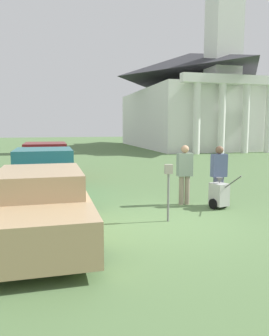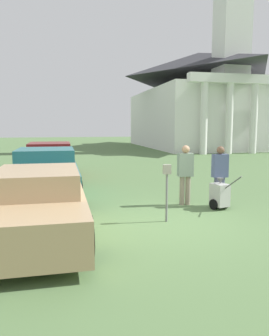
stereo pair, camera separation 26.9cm
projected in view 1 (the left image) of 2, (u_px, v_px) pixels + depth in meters
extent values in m
plane|color=#517042|center=(170.00, 222.00, 7.60)|extent=(120.00, 120.00, 0.00)
cube|color=tan|center=(42.00, 207.00, 6.75)|extent=(1.82, 5.05, 0.71)
cube|color=tan|center=(40.00, 181.00, 6.48)|extent=(1.59, 2.13, 0.45)
cylinder|color=black|center=(7.00, 202.00, 8.07)|extent=(0.18, 0.73, 0.73)
cylinder|color=black|center=(79.00, 198.00, 8.49)|extent=(0.18, 0.73, 0.73)
cylinder|color=black|center=(94.00, 237.00, 5.48)|extent=(0.18, 0.73, 0.73)
cube|color=#23666B|center=(45.00, 178.00, 10.37)|extent=(1.95, 4.85, 0.75)
cube|color=#23666B|center=(44.00, 158.00, 10.10)|extent=(1.70, 2.04, 0.58)
cylinder|color=black|center=(18.00, 179.00, 11.61)|extent=(0.18, 0.68, 0.68)
cylinder|color=black|center=(72.00, 177.00, 12.07)|extent=(0.18, 0.68, 0.68)
cylinder|color=black|center=(7.00, 197.00, 8.72)|extent=(0.18, 0.68, 0.68)
cylinder|color=black|center=(79.00, 193.00, 9.18)|extent=(0.18, 0.68, 0.68)
cube|color=maroon|center=(46.00, 165.00, 13.78)|extent=(1.89, 5.26, 0.80)
cube|color=maroon|center=(45.00, 150.00, 13.49)|extent=(1.66, 2.21, 0.55)
cylinder|color=black|center=(26.00, 167.00, 15.16)|extent=(0.18, 0.65, 0.65)
cylinder|color=black|center=(67.00, 166.00, 15.60)|extent=(0.18, 0.65, 0.65)
cylinder|color=black|center=(20.00, 178.00, 12.02)|extent=(0.18, 0.65, 0.65)
cylinder|color=black|center=(70.00, 176.00, 12.47)|extent=(0.18, 0.65, 0.65)
cylinder|color=slate|center=(168.00, 198.00, 7.60)|extent=(0.05, 0.05, 1.12)
cube|color=gray|center=(169.00, 169.00, 7.52)|extent=(0.18, 0.09, 0.22)
cylinder|color=gray|center=(187.00, 190.00, 9.30)|extent=(0.14, 0.14, 0.82)
cylinder|color=gray|center=(181.00, 190.00, 9.26)|extent=(0.14, 0.14, 0.82)
cube|color=gray|center=(185.00, 165.00, 9.19)|extent=(0.43, 0.24, 0.65)
sphere|color=tan|center=(185.00, 149.00, 9.13)|extent=(0.22, 0.22, 0.22)
cylinder|color=#515670|center=(221.00, 191.00, 9.23)|extent=(0.14, 0.14, 0.81)
cylinder|color=#515670|center=(215.00, 191.00, 9.19)|extent=(0.14, 0.14, 0.81)
cube|color=#4C597F|center=(219.00, 165.00, 9.12)|extent=(0.42, 0.22, 0.64)
sphere|color=brown|center=(220.00, 150.00, 9.06)|extent=(0.22, 0.22, 0.22)
cube|color=#B2B2AD|center=(219.00, 194.00, 8.85)|extent=(0.46, 0.52, 0.60)
cone|color=#59595B|center=(220.00, 180.00, 8.80)|extent=(0.18, 0.18, 0.16)
cylinder|color=#4C4C4C|center=(233.00, 182.00, 8.39)|extent=(0.18, 0.58, 0.43)
cylinder|color=black|center=(213.00, 204.00, 8.78)|extent=(0.12, 0.28, 0.28)
cylinder|color=black|center=(224.00, 202.00, 8.98)|extent=(0.12, 0.28, 0.28)
cube|color=white|center=(189.00, 119.00, 35.10)|extent=(10.84, 16.83, 5.84)
pyramid|color=#333338|center=(190.00, 66.00, 34.40)|extent=(11.06, 17.17, 2.63)
cylinder|color=white|center=(197.00, 119.00, 25.66)|extent=(0.56, 0.56, 5.55)
cylinder|color=white|center=(222.00, 119.00, 26.19)|extent=(0.56, 0.56, 5.55)
cylinder|color=white|center=(246.00, 119.00, 26.72)|extent=(0.56, 0.56, 5.55)
cylinder|color=white|center=(269.00, 119.00, 27.26)|extent=(0.56, 0.56, 5.55)
cube|color=white|center=(235.00, 79.00, 26.06)|extent=(9.21, 0.70, 0.70)
cube|color=white|center=(224.00, 12.00, 27.34)|extent=(2.40, 2.40, 11.70)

